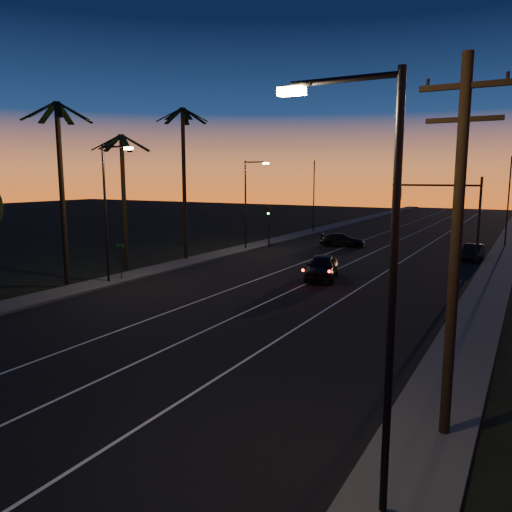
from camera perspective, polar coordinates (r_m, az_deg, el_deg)
The scene contains 21 objects.
road at distance 36.72m, azimuth 7.37°, elevation -2.00°, with size 20.00×170.00×0.01m, color black.
sidewalk_left at distance 42.07m, azimuth -6.93°, elevation -0.48°, with size 2.40×170.00×0.16m, color #3D3D3A.
sidewalk_right at distance 34.28m, azimuth 25.06°, elevation -3.46°, with size 2.40×170.00×0.16m, color #3D3D3A.
lane_stripe_left at distance 37.90m, azimuth 3.16°, elevation -1.57°, with size 0.12×160.00×0.01m, color silver.
lane_stripe_mid at distance 36.54m, azimuth 8.10°, elevation -2.05°, with size 0.12×160.00×0.01m, color silver.
lane_stripe_right at distance 35.46m, azimuth 13.38°, elevation -2.55°, with size 0.12×160.00×0.01m, color silver.
palm_near at distance 33.64m, azimuth -21.40°, elevation 8.56°, with size 4.25×4.16×11.53m.
palm_mid at distance 38.18m, azimuth -14.92°, elevation 7.63°, with size 4.25×4.16×10.03m.
palm_far at distance 42.09m, azimuth -8.25°, elevation 9.80°, with size 4.25×4.16×12.53m.
streetlight_left_near at distance 33.62m, azimuth -16.52°, elevation 5.82°, with size 2.55×0.26×9.00m.
streetlight_left_far at distance 47.97m, azimuth -0.89°, elevation 6.74°, with size 2.55×0.26×8.50m.
streetlight_right_near at distance 9.99m, azimuth 13.78°, elevation -0.94°, with size 2.55×0.26×9.00m.
street_sign at distance 34.77m, azimuth -15.19°, elevation -0.11°, with size 0.70×0.06×2.60m.
utility_pole at distance 13.72m, azimuth 21.89°, elevation 1.30°, with size 2.20×0.28×10.00m.
signal_mast at distance 43.99m, azimuth 21.16°, elevation 5.56°, with size 7.10×0.41×7.00m.
signal_post at distance 49.27m, azimuth 1.47°, elevation 4.27°, with size 0.28×0.37×4.20m.
far_pole_left at distance 63.39m, azimuth 6.62°, elevation 6.75°, with size 0.14×0.14×9.00m, color black.
far_pole_right at distance 55.61m, azimuth 26.87°, elevation 5.51°, with size 0.14×0.14×9.00m, color black.
lead_car at distance 34.67m, azimuth 7.53°, elevation -1.25°, with size 3.19×5.74×1.67m.
right_car at distance 46.16m, azimuth 23.51°, elevation 0.42°, with size 1.65×4.08×1.32m.
cross_car at distance 51.12m, azimuth 9.80°, elevation 1.82°, with size 4.83×2.74×1.32m.
Camera 1 is at (13.27, -3.51, 7.02)m, focal length 35.00 mm.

